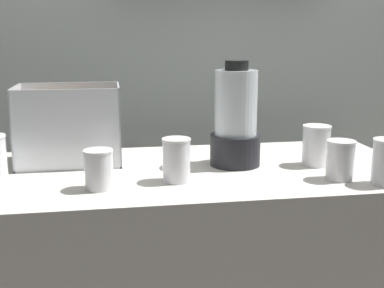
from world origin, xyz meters
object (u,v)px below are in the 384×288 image
at_px(carrot_display_bin, 68,139).
at_px(blender_pitcher, 236,122).
at_px(juice_cup_pomegranate_right, 316,148).
at_px(juice_cup_mango_left, 99,171).
at_px(juice_cup_beet_far_right, 340,162).
at_px(juice_cup_carrot_middle, 176,163).

xyz_separation_m(carrot_display_bin, blender_pitcher, (0.53, -0.12, 0.06)).
height_order(carrot_display_bin, juice_cup_pomegranate_right, carrot_display_bin).
xyz_separation_m(carrot_display_bin, juice_cup_mango_left, (0.10, -0.30, -0.03)).
bearing_deg(carrot_display_bin, juice_cup_beet_far_right, -22.30).
bearing_deg(juice_cup_carrot_middle, carrot_display_bin, 140.43).
height_order(juice_cup_mango_left, juice_cup_pomegranate_right, juice_cup_pomegranate_right).
distance_m(blender_pitcher, juice_cup_mango_left, 0.48).
bearing_deg(juice_cup_pomegranate_right, carrot_display_bin, 168.13).
relative_size(juice_cup_mango_left, juice_cup_beet_far_right, 0.95).
height_order(blender_pitcher, juice_cup_mango_left, blender_pitcher).
distance_m(blender_pitcher, juice_cup_carrot_middle, 0.27).
xyz_separation_m(juice_cup_mango_left, juice_cup_carrot_middle, (0.22, 0.04, 0.01)).
distance_m(juice_cup_carrot_middle, juice_cup_pomegranate_right, 0.48).
bearing_deg(juice_cup_beet_far_right, carrot_display_bin, 157.70).
bearing_deg(juice_cup_mango_left, juice_cup_pomegranate_right, 11.38).
bearing_deg(carrot_display_bin, juice_cup_mango_left, -71.02).
bearing_deg(juice_cup_beet_far_right, juice_cup_pomegranate_right, 92.14).
xyz_separation_m(carrot_display_bin, juice_cup_beet_far_right, (0.79, -0.33, -0.03)).
bearing_deg(juice_cup_pomegranate_right, blender_pitcher, 169.66).
bearing_deg(juice_cup_beet_far_right, juice_cup_carrot_middle, 172.86).
bearing_deg(carrot_display_bin, blender_pitcher, -12.60).
relative_size(carrot_display_bin, juice_cup_carrot_middle, 2.61).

